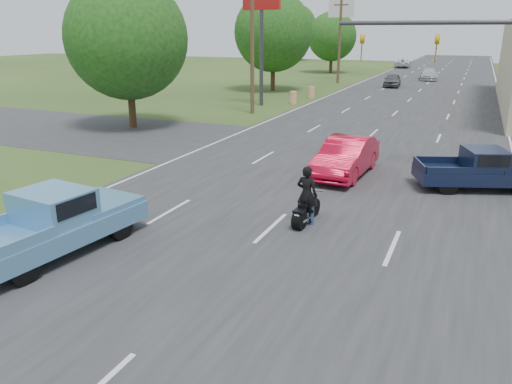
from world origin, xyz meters
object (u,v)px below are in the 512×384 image
at_px(motorcycle, 306,211).
at_px(distant_car_silver, 429,74).
at_px(red_convertible, 346,157).
at_px(navy_pickup, 484,169).
at_px(rider, 307,197).
at_px(distant_car_white, 402,63).
at_px(distant_car_grey, 392,80).
at_px(blue_pickup, 56,221).

height_order(motorcycle, distant_car_silver, distant_car_silver).
distance_m(red_convertible, navy_pickup, 5.18).
distance_m(navy_pickup, distant_car_silver, 45.53).
bearing_deg(motorcycle, rider, 90.00).
relative_size(rider, distant_car_silver, 0.37).
bearing_deg(distant_car_white, navy_pickup, 95.58).
height_order(rider, navy_pickup, rider).
distance_m(motorcycle, navy_pickup, 7.87).
distance_m(motorcycle, distant_car_grey, 41.75).
distance_m(distant_car_grey, distant_car_white, 30.69).
relative_size(motorcycle, distant_car_grey, 0.46).
bearing_deg(blue_pickup, distant_car_silver, 92.30).
relative_size(motorcycle, distant_car_silver, 0.39).
relative_size(distant_car_grey, distant_car_white, 0.78).
bearing_deg(navy_pickup, rider, -59.62).
bearing_deg(blue_pickup, distant_car_white, 97.97).
xyz_separation_m(motorcycle, distant_car_silver, (-1.20, 51.20, 0.27)).
height_order(motorcycle, blue_pickup, blue_pickup).
distance_m(red_convertible, distant_car_grey, 35.88).
relative_size(distant_car_silver, distant_car_white, 0.92).
relative_size(rider, blue_pickup, 0.33).
distance_m(red_convertible, distant_car_silver, 45.33).
xyz_separation_m(rider, distant_car_silver, (-1.20, 51.17, -0.18)).
distance_m(motorcycle, distant_car_white, 72.44).
height_order(navy_pickup, distant_car_silver, navy_pickup).
bearing_deg(navy_pickup, distant_car_silver, 167.47).
height_order(red_convertible, distant_car_grey, red_convertible).
bearing_deg(distant_car_silver, rider, -96.50).
height_order(rider, blue_pickup, rider).
xyz_separation_m(navy_pickup, distant_car_silver, (-6.16, 45.11, -0.09)).
bearing_deg(motorcycle, blue_pickup, -135.78).
height_order(motorcycle, distant_car_white, distant_car_white).
xyz_separation_m(blue_pickup, distant_car_grey, (1.52, 46.08, -0.18)).
relative_size(red_convertible, distant_car_silver, 0.99).
bearing_deg(red_convertible, navy_pickup, 5.48).
bearing_deg(rider, distant_car_grey, -79.67).
bearing_deg(distant_car_white, motorcycle, 90.84).
xyz_separation_m(distant_car_silver, distant_car_white, (-5.98, 20.88, 0.03)).
bearing_deg(motorcycle, navy_pickup, 55.68).
bearing_deg(rider, motorcycle, 90.00).
xyz_separation_m(motorcycle, distant_car_grey, (-3.98, 41.56, 0.27)).
bearing_deg(distant_car_grey, distant_car_silver, 69.87).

